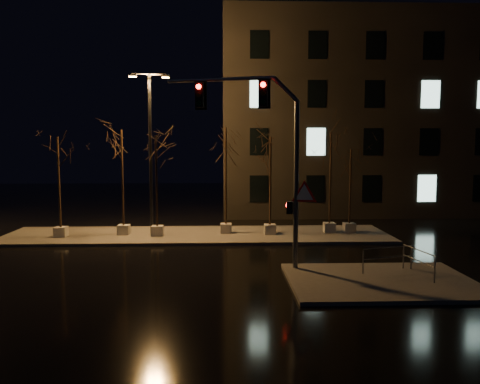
{
  "coord_description": "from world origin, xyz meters",
  "views": [
    {
      "loc": [
        1.53,
        -20.68,
        5.21
      ],
      "look_at": [
        2.38,
        3.7,
        2.8
      ],
      "focal_mm": 35.0,
      "sensor_mm": 36.0,
      "label": 1
    }
  ],
  "objects": [
    {
      "name": "tree_3",
      "position": [
        1.65,
        6.25,
        4.92
      ],
      "size": [
        1.8,
        1.8,
        6.29
      ],
      "color": "#ACA8A0",
      "rests_on": "median"
    },
    {
      "name": "tree_1",
      "position": [
        -4.22,
        6.01,
        4.8
      ],
      "size": [
        1.8,
        1.8,
        6.13
      ],
      "color": "#ACA8A0",
      "rests_on": "median"
    },
    {
      "name": "guard_rail_b",
      "position": [
        9.14,
        -3.0,
        0.81
      ],
      "size": [
        0.42,
        2.14,
        1.03
      ],
      "rotation": [
        0.0,
        0.0,
        1.74
      ],
      "color": "#56585E",
      "rests_on": "sidewalk_corner"
    },
    {
      "name": "streetlight_main",
      "position": [
        -2.62,
        6.05,
        5.4
      ],
      "size": [
        2.28,
        0.53,
        9.1
      ],
      "rotation": [
        0.0,
        0.0,
        0.12
      ],
      "color": "black",
      "rests_on": "median"
    },
    {
      "name": "tree_2",
      "position": [
        -2.25,
        5.62,
        4.55
      ],
      "size": [
        1.8,
        1.8,
        5.8
      ],
      "color": "#ACA8A0",
      "rests_on": "median"
    },
    {
      "name": "traffic_signal_mast",
      "position": [
        3.26,
        -1.35,
        5.34
      ],
      "size": [
        6.25,
        1.86,
        7.9
      ],
      "rotation": [
        0.0,
        0.0,
        -0.27
      ],
      "color": "#56585E",
      "rests_on": "sidewalk_corner"
    },
    {
      "name": "guard_rail_a",
      "position": [
        8.15,
        -2.37,
        0.8
      ],
      "size": [
        2.24,
        0.67,
        1.0
      ],
      "rotation": [
        0.0,
        0.0,
        0.27
      ],
      "color": "#56585E",
      "rests_on": "sidewalk_corner"
    },
    {
      "name": "ground",
      "position": [
        0.0,
        0.0,
        0.0
      ],
      "size": [
        90.0,
        90.0,
        0.0
      ],
      "primitive_type": "plane",
      "color": "black",
      "rests_on": "ground"
    },
    {
      "name": "tree_5",
      "position": [
        7.75,
        6.33,
        4.69
      ],
      "size": [
        1.8,
        1.8,
        5.99
      ],
      "color": "#ACA8A0",
      "rests_on": "median"
    },
    {
      "name": "tree_0",
      "position": [
        -7.59,
        5.44,
        4.47
      ],
      "size": [
        1.8,
        1.8,
        5.7
      ],
      "color": "#ACA8A0",
      "rests_on": "median"
    },
    {
      "name": "median",
      "position": [
        0.0,
        6.0,
        0.07
      ],
      "size": [
        22.0,
        5.0,
        0.15
      ],
      "primitive_type": "cube",
      "color": "#4D4A45",
      "rests_on": "ground"
    },
    {
      "name": "building",
      "position": [
        14.0,
        18.0,
        7.5
      ],
      "size": [
        25.0,
        12.0,
        15.0
      ],
      "primitive_type": "cube",
      "color": "black",
      "rests_on": "ground"
    },
    {
      "name": "tree_6",
      "position": [
        8.9,
        6.19,
        3.94
      ],
      "size": [
        1.8,
        1.8,
        4.99
      ],
      "color": "#ACA8A0",
      "rests_on": "median"
    },
    {
      "name": "tree_4",
      "position": [
        4.19,
        5.87,
        4.5
      ],
      "size": [
        1.8,
        1.8,
        5.74
      ],
      "color": "#ACA8A0",
      "rests_on": "median"
    },
    {
      "name": "sidewalk_corner",
      "position": [
        7.5,
        -3.5,
        0.07
      ],
      "size": [
        7.0,
        5.0,
        0.15
      ],
      "primitive_type": "cube",
      "color": "#4D4A45",
      "rests_on": "ground"
    }
  ]
}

